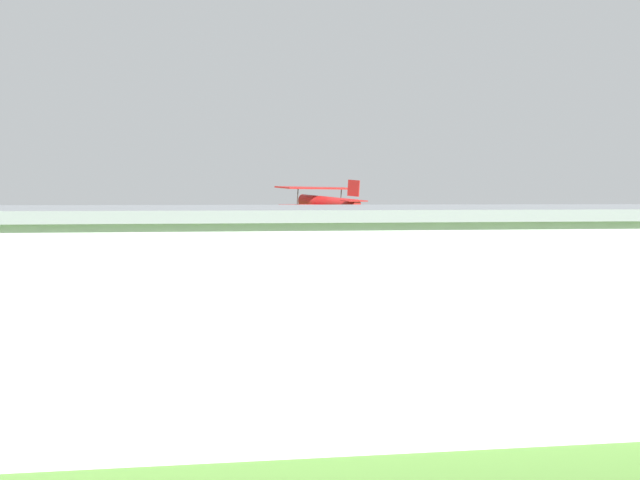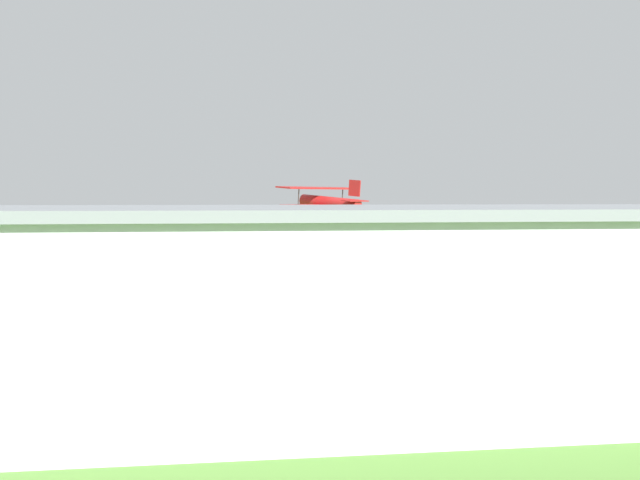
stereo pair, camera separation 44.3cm
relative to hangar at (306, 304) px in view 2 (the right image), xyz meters
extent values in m
plane|color=#568438|center=(-3.66, -37.45, -3.55)|extent=(400.00, 400.00, 0.00)
cube|color=silver|center=(0.00, 0.02, -0.18)|extent=(35.34, 12.20, 6.74)
cube|color=gray|center=(0.00, 0.02, 3.36)|extent=(35.96, 12.82, 0.35)
cube|color=#384251|center=(0.16, -5.65, -0.79)|extent=(10.00, 0.44, 5.52)
cylinder|color=#B21E1E|center=(-4.29, -31.42, 3.34)|extent=(4.91, 4.81, 1.46)
cone|color=black|center=(-1.97, -33.67, 3.10)|extent=(1.04, 1.04, 0.77)
cube|color=#B21E1E|center=(-3.80, -31.89, 3.13)|extent=(7.49, 7.65, 0.24)
cube|color=#B21E1E|center=(-3.47, -32.21, 4.58)|extent=(7.49, 7.65, 0.24)
cube|color=#B21E1E|center=(-6.08, -29.68, 4.54)|extent=(0.93, 0.90, 1.38)
cube|color=#B21E1E|center=(-6.14, -29.62, 3.53)|extent=(2.46, 2.49, 0.15)
cylinder|color=black|center=(-4.60, -32.44, 2.03)|extent=(0.56, 0.55, 0.64)
cylinder|color=black|center=(-3.28, -31.07, 2.03)|extent=(0.56, 0.55, 0.64)
cylinder|color=#332D28|center=(-5.67, -34.15, 3.86)|extent=(0.19, 0.19, 1.48)
cylinder|color=#332D28|center=(-1.60, -29.96, 3.86)|extent=(0.19, 0.19, 1.48)
cylinder|color=#3F3F47|center=(12.92, -15.42, -3.15)|extent=(0.36, 0.36, 0.81)
cylinder|color=#72338C|center=(12.92, -15.42, -2.45)|extent=(0.43, 0.43, 0.57)
sphere|color=brown|center=(12.92, -15.42, -2.06)|extent=(0.22, 0.22, 0.22)
cylinder|color=#B23333|center=(13.25, -17.29, -3.15)|extent=(0.39, 0.39, 0.81)
cylinder|color=#33723F|center=(13.25, -17.29, -2.45)|extent=(0.46, 0.46, 0.57)
sphere|color=brown|center=(13.25, -17.29, -2.06)|extent=(0.22, 0.22, 0.22)
cylinder|color=beige|center=(8.44, -17.73, -3.16)|extent=(0.45, 0.45, 0.78)
cylinder|color=#3F3F47|center=(8.44, -17.73, -2.49)|extent=(0.53, 0.53, 0.56)
sphere|color=#9E704C|center=(8.44, -17.73, -2.10)|extent=(0.21, 0.21, 0.21)
cylinder|color=silver|center=(5.06, -33.02, -0.53)|extent=(0.12, 0.12, 6.05)
cone|color=orange|center=(5.76, -33.02, 2.35)|extent=(1.21, 1.42, 0.60)
camera|label=1|loc=(2.22, 24.54, 3.93)|focal=38.23mm
camera|label=2|loc=(1.78, 24.58, 3.93)|focal=38.23mm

